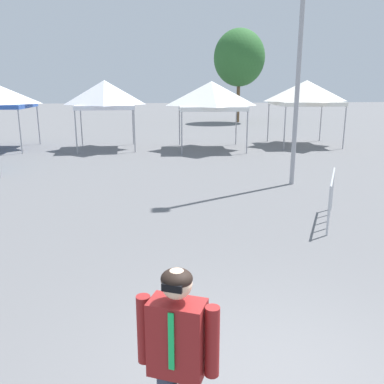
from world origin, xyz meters
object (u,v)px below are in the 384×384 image
Objects in this scene: person_foreground at (177,359)px; crowd_barrier_mid_lot at (332,190)px; canopy_tent_behind_left at (306,93)px; canopy_tent_behind_right at (211,96)px; canopy_tent_center at (105,95)px; tree_behind_tents_left at (239,58)px.

person_foreground is 7.15m from crowd_barrier_mid_lot.
canopy_tent_behind_left reaches higher than crowd_barrier_mid_lot.
canopy_tent_behind_right reaches higher than person_foreground.
canopy_tent_center reaches higher than canopy_tent_behind_right.
tree_behind_tents_left is at bearing 77.15° from person_foreground.
canopy_tent_center is at bearing 97.19° from person_foreground.
person_foreground is (-2.82, -17.22, -1.53)m from canopy_tent_behind_right.
canopy_tent_behind_left is 14.00m from tree_behind_tents_left.
crowd_barrier_mid_lot is at bearing -97.38° from tree_behind_tents_left.
canopy_tent_center reaches higher than crowd_barrier_mid_lot.
tree_behind_tents_left is at bearing 92.36° from canopy_tent_behind_left.
canopy_tent_behind_right is at bearing -106.88° from tree_behind_tents_left.
canopy_tent_behind_right is 15.59m from tree_behind_tents_left.
person_foreground is 33.00m from tree_behind_tents_left.
canopy_tent_behind_left is (5.03, 0.94, 0.10)m from canopy_tent_behind_right.
canopy_tent_behind_right is at bearing -7.19° from canopy_tent_center.
person_foreground is at bearing -99.29° from canopy_tent_behind_right.
tree_behind_tents_left reaches higher than person_foreground.
canopy_tent_center is 13.52m from crowd_barrier_mid_lot.
tree_behind_tents_left reaches higher than canopy_tent_center.
crowd_barrier_mid_lot is (-3.93, -12.18, -1.92)m from canopy_tent_behind_left.
canopy_tent_behind_right is at bearing -169.42° from canopy_tent_behind_left.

